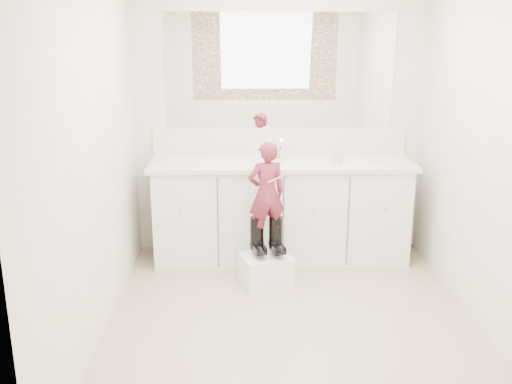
{
  "coord_description": "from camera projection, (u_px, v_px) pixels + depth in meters",
  "views": [
    {
      "loc": [
        -0.37,
        -3.59,
        1.98
      ],
      "look_at": [
        -0.24,
        0.65,
        0.78
      ],
      "focal_mm": 40.0,
      "sensor_mm": 36.0,
      "label": 1
    }
  ],
  "objects": [
    {
      "name": "soap_bottle",
      "position": [
        271.0,
        151.0,
        4.9
      ],
      "size": [
        0.09,
        0.1,
        0.2
      ],
      "primitive_type": "imported",
      "rotation": [
        0.0,
        0.0,
        -0.05
      ],
      "color": "silver",
      "rests_on": "countertop"
    },
    {
      "name": "backsplash",
      "position": [
        280.0,
        142.0,
        5.15
      ],
      "size": [
        2.28,
        0.03,
        0.25
      ],
      "primitive_type": "cube",
      "color": "beige",
      "rests_on": "countertop"
    },
    {
      "name": "boot_right",
      "position": [
        276.0,
        236.0,
        4.56
      ],
      "size": [
        0.17,
        0.23,
        0.32
      ],
      "primitive_type": null,
      "rotation": [
        0.0,
        0.0,
        0.28
      ],
      "color": "black",
      "rests_on": "step_stool"
    },
    {
      "name": "wall_back",
      "position": [
        280.0,
        121.0,
        5.12
      ],
      "size": [
        2.6,
        0.0,
        2.6
      ],
      "primitive_type": "plane",
      "rotation": [
        1.57,
        0.0,
        0.0
      ],
      "color": "beige",
      "rests_on": "floor"
    },
    {
      "name": "countertop",
      "position": [
        282.0,
        164.0,
        4.93
      ],
      "size": [
        2.28,
        0.58,
        0.04
      ],
      "primitive_type": "cube",
      "color": "beige",
      "rests_on": "vanity_cabinet"
    },
    {
      "name": "wall_front",
      "position": [
        334.0,
        237.0,
        2.23
      ],
      "size": [
        2.6,
        0.0,
        2.6
      ],
      "primitive_type": "plane",
      "rotation": [
        -1.57,
        0.0,
        0.0
      ],
      "color": "beige",
      "rests_on": "floor"
    },
    {
      "name": "wall_right",
      "position": [
        495.0,
        155.0,
        3.71
      ],
      "size": [
        0.0,
        3.0,
        3.0
      ],
      "primitive_type": "plane",
      "rotation": [
        1.57,
        0.0,
        -1.57
      ],
      "color": "beige",
      "rests_on": "floor"
    },
    {
      "name": "toothbrush",
      "position": [
        276.0,
        179.0,
        4.35
      ],
      "size": [
        0.13,
        0.05,
        0.06
      ],
      "primitive_type": "cylinder",
      "rotation": [
        0.0,
        1.22,
        0.28
      ],
      "color": "#ED5C9C",
      "rests_on": "toddler"
    },
    {
      "name": "dot_panel",
      "position": [
        338.0,
        122.0,
        2.12
      ],
      "size": [
        2.0,
        0.01,
        1.2
      ],
      "primitive_type": "cube",
      "color": "#472819",
      "rests_on": "wall_front"
    },
    {
      "name": "mirror",
      "position": [
        280.0,
        71.0,
        4.99
      ],
      "size": [
        2.0,
        0.02,
        1.0
      ],
      "primitive_type": "cube",
      "color": "white",
      "rests_on": "wall_back"
    },
    {
      "name": "vanity_cabinet",
      "position": [
        281.0,
        213.0,
        5.06
      ],
      "size": [
        2.2,
        0.55,
        0.85
      ],
      "primitive_type": "cube",
      "color": "silver",
      "rests_on": "floor"
    },
    {
      "name": "faucet",
      "position": [
        280.0,
        152.0,
        5.07
      ],
      "size": [
        0.08,
        0.08,
        0.1
      ],
      "primitive_type": "cylinder",
      "color": "silver",
      "rests_on": "countertop"
    },
    {
      "name": "cup",
      "position": [
        337.0,
        157.0,
        4.87
      ],
      "size": [
        0.14,
        0.14,
        0.1
      ],
      "primitive_type": "imported",
      "rotation": [
        0.0,
        0.0,
        0.37
      ],
      "color": "beige",
      "rests_on": "countertop"
    },
    {
      "name": "floor",
      "position": [
        293.0,
        323.0,
        4.0
      ],
      "size": [
        3.0,
        3.0,
        0.0
      ],
      "primitive_type": "plane",
      "color": "#7E6752",
      "rests_on": "ground"
    },
    {
      "name": "step_stool",
      "position": [
        266.0,
        269.0,
        4.61
      ],
      "size": [
        0.45,
        0.41,
        0.24
      ],
      "primitive_type": "cube",
      "rotation": [
        0.0,
        0.0,
        0.28
      ],
      "color": "white",
      "rests_on": "floor"
    },
    {
      "name": "boot_left",
      "position": [
        257.0,
        236.0,
        4.55
      ],
      "size": [
        0.17,
        0.23,
        0.32
      ],
      "primitive_type": null,
      "rotation": [
        0.0,
        0.0,
        0.28
      ],
      "color": "black",
      "rests_on": "step_stool"
    },
    {
      "name": "toddler",
      "position": [
        266.0,
        193.0,
        4.46
      ],
      "size": [
        0.34,
        0.27,
        0.83
      ],
      "primitive_type": "imported",
      "rotation": [
        0.0,
        0.0,
        3.42
      ],
      "color": "#AB344A",
      "rests_on": "step_stool"
    },
    {
      "name": "wall_left",
      "position": [
        93.0,
        158.0,
        3.64
      ],
      "size": [
        0.0,
        3.0,
        3.0
      ],
      "primitive_type": "plane",
      "rotation": [
        1.57,
        0.0,
        1.57
      ],
      "color": "beige",
      "rests_on": "floor"
    }
  ]
}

